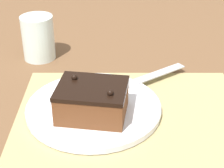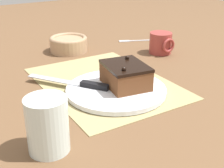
{
  "view_description": "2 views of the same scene",
  "coord_description": "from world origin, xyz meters",
  "px_view_note": "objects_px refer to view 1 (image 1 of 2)",
  "views": [
    {
      "loc": [
        0.04,
        0.62,
        0.44
      ],
      "look_at": [
        0.04,
        -0.03,
        0.05
      ],
      "focal_mm": 60.0,
      "sensor_mm": 36.0,
      "label": 1
    },
    {
      "loc": [
        0.73,
        -0.42,
        0.37
      ],
      "look_at": [
        0.07,
        -0.01,
        0.03
      ],
      "focal_mm": 50.0,
      "sensor_mm": 36.0,
      "label": 2
    }
  ],
  "objects_px": {
    "cake_plate": "(94,108)",
    "drinking_glass": "(38,38)",
    "serving_knife": "(125,85)",
    "chocolate_cake": "(92,100)"
  },
  "relations": [
    {
      "from": "cake_plate",
      "to": "drinking_glass",
      "type": "bearing_deg",
      "value": -58.8
    },
    {
      "from": "serving_knife",
      "to": "chocolate_cake",
      "type": "bearing_deg",
      "value": -67.23
    },
    {
      "from": "serving_knife",
      "to": "drinking_glass",
      "type": "distance_m",
      "value": 0.28
    },
    {
      "from": "chocolate_cake",
      "to": "drinking_glass",
      "type": "height_order",
      "value": "drinking_glass"
    },
    {
      "from": "chocolate_cake",
      "to": "serving_knife",
      "type": "bearing_deg",
      "value": -122.08
    },
    {
      "from": "cake_plate",
      "to": "chocolate_cake",
      "type": "xyz_separation_m",
      "value": [
        0.0,
        0.03,
        0.04
      ]
    },
    {
      "from": "chocolate_cake",
      "to": "serving_knife",
      "type": "xyz_separation_m",
      "value": [
        -0.07,
        -0.1,
        -0.03
      ]
    },
    {
      "from": "serving_knife",
      "to": "drinking_glass",
      "type": "xyz_separation_m",
      "value": [
        0.22,
        -0.17,
        0.04
      ]
    },
    {
      "from": "chocolate_cake",
      "to": "serving_knife",
      "type": "height_order",
      "value": "chocolate_cake"
    },
    {
      "from": "drinking_glass",
      "to": "chocolate_cake",
      "type": "bearing_deg",
      "value": 118.33
    }
  ]
}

